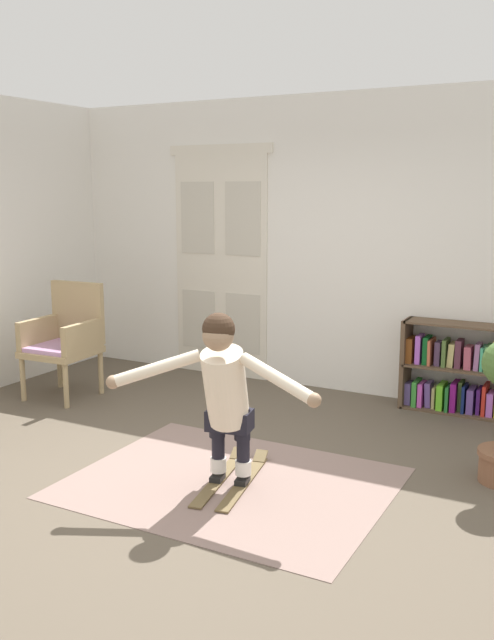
# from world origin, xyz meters

# --- Properties ---
(ground_plane) EXTENTS (7.20, 7.20, 0.00)m
(ground_plane) POSITION_xyz_m (0.00, 0.00, 0.00)
(ground_plane) COLOR brown
(back_wall) EXTENTS (6.00, 0.10, 2.90)m
(back_wall) POSITION_xyz_m (0.00, 2.60, 1.45)
(back_wall) COLOR silver
(back_wall) RESTS_ON ground
(double_door) EXTENTS (1.22, 0.05, 2.45)m
(double_door) POSITION_xyz_m (-1.22, 2.54, 1.23)
(double_door) COLOR beige
(double_door) RESTS_ON ground
(rug) EXTENTS (2.13, 1.68, 0.01)m
(rug) POSITION_xyz_m (0.28, 0.07, 0.00)
(rug) COLOR gray
(rug) RESTS_ON ground
(wicker_chair) EXTENTS (0.62, 0.62, 1.10)m
(wicker_chair) POSITION_xyz_m (-2.16, 1.14, 0.58)
(wicker_chair) COLOR tan
(wicker_chair) RESTS_ON ground
(skis_pair) EXTENTS (0.44, 0.97, 0.07)m
(skis_pair) POSITION_xyz_m (0.27, 0.10, 0.02)
(skis_pair) COLOR brown
(skis_pair) RESTS_ON rug
(person_skier) EXTENTS (1.39, 0.72, 1.16)m
(person_skier) POSITION_xyz_m (0.30, -0.05, 0.73)
(person_skier) COLOR white
(person_skier) RESTS_ON skis_pair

